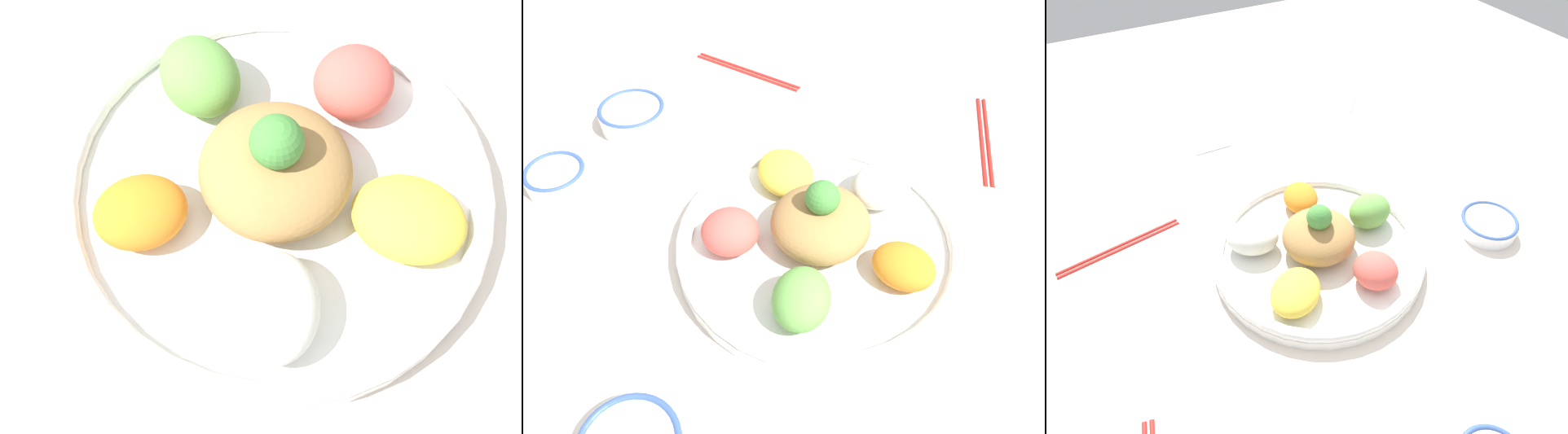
{
  "view_description": "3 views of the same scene",
  "coord_description": "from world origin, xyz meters",
  "views": [
    {
      "loc": [
        0.12,
        0.25,
        0.58
      ],
      "look_at": [
        0.0,
        0.04,
        0.04
      ],
      "focal_mm": 50.0,
      "sensor_mm": 36.0,
      "label": 1
    },
    {
      "loc": [
        0.08,
        -0.41,
        0.54
      ],
      "look_at": [
        -0.07,
        -0.01,
        0.07
      ],
      "focal_mm": 35.0,
      "sensor_mm": 36.0,
      "label": 2
    },
    {
      "loc": [
        -0.47,
        0.27,
        0.61
      ],
      "look_at": [
        -0.0,
        0.02,
        0.08
      ],
      "focal_mm": 30.0,
      "sensor_mm": 36.0,
      "label": 3
    }
  ],
  "objects": [
    {
      "name": "chopsticks_pair_far",
      "position": [
        0.17,
        0.32,
        0.0
      ],
      "size": [
        0.05,
        0.23,
        0.01
      ],
      "rotation": [
        0.0,
        0.0,
        4.86
      ],
      "color": "red",
      "rests_on": "ground_plane"
    },
    {
      "name": "serving_spoon_extra",
      "position": [
        0.36,
        -0.29,
        0.0
      ],
      "size": [
        0.11,
        0.11,
        0.01
      ],
      "rotation": [
        0.0,
        0.0,
        5.5
      ],
      "color": "silver",
      "rests_on": "ground_plane"
    },
    {
      "name": "serving_spoon_main",
      "position": [
        0.38,
        0.03,
        0.0
      ],
      "size": [
        0.04,
        0.13,
        0.01
      ],
      "rotation": [
        0.0,
        0.0,
        1.56
      ],
      "color": "silver",
      "rests_on": "ground_plane"
    },
    {
      "name": "ground_plane",
      "position": [
        0.0,
        0.0,
        0.0
      ],
      "size": [
        2.4,
        2.4,
        0.0
      ],
      "primitive_type": "plane",
      "color": "silver"
    },
    {
      "name": "rice_bowl_blue",
      "position": [
        -0.12,
        -0.31,
        0.02
      ],
      "size": [
        0.11,
        0.11,
        0.03
      ],
      "color": "white",
      "rests_on": "ground_plane"
    },
    {
      "name": "salad_platter",
      "position": [
        -0.02,
        0.01,
        0.03
      ],
      "size": [
        0.38,
        0.38,
        0.12
      ],
      "color": "white",
      "rests_on": "ground_plane"
    }
  ]
}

